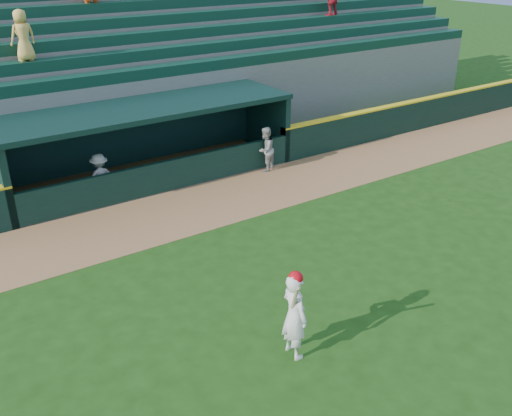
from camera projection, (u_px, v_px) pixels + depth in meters
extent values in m
plane|color=#1B4010|center=(295.00, 284.00, 13.00)|extent=(120.00, 120.00, 0.00)
cube|color=#99673D|center=(193.00, 208.00, 16.67)|extent=(40.00, 3.00, 0.01)
cube|color=black|center=(431.00, 112.00, 23.89)|extent=(15.50, 0.30, 1.20)
cube|color=yellow|center=(433.00, 97.00, 23.62)|extent=(15.50, 0.32, 0.06)
imported|color=gray|center=(265.00, 149.00, 19.14)|extent=(0.92, 0.85, 1.52)
imported|color=#A0A09B|center=(100.00, 177.00, 16.93)|extent=(0.99, 0.63, 1.46)
cube|color=slate|center=(152.00, 178.00, 18.76)|extent=(9.00, 2.60, 0.04)
cube|color=black|center=(266.00, 122.00, 20.62)|extent=(0.20, 2.60, 2.30)
cube|color=black|center=(133.00, 135.00, 19.25)|extent=(9.40, 0.20, 2.30)
cube|color=black|center=(146.00, 108.00, 17.76)|extent=(9.40, 2.80, 0.16)
cube|color=black|center=(167.00, 176.00, 17.64)|extent=(9.00, 0.16, 1.00)
cube|color=brown|center=(141.00, 165.00, 19.26)|extent=(8.40, 0.45, 0.10)
cube|color=slate|center=(126.00, 123.00, 19.52)|extent=(34.00, 0.85, 2.91)
cube|color=#0F3828|center=(123.00, 76.00, 18.73)|extent=(34.00, 0.60, 0.36)
cube|color=slate|center=(116.00, 111.00, 20.06)|extent=(34.00, 0.85, 3.36)
cube|color=#0F3828|center=(112.00, 58.00, 19.18)|extent=(34.00, 0.60, 0.36)
cube|color=slate|center=(106.00, 100.00, 20.60)|extent=(34.00, 0.85, 3.81)
cube|color=#0F3828|center=(101.00, 41.00, 19.62)|extent=(34.00, 0.60, 0.36)
cube|color=slate|center=(97.00, 89.00, 21.14)|extent=(34.00, 0.85, 4.26)
cube|color=#0F3828|center=(91.00, 24.00, 20.07)|extent=(34.00, 0.60, 0.36)
cube|color=slate|center=(89.00, 79.00, 21.68)|extent=(34.00, 0.85, 4.71)
cube|color=#0F3828|center=(81.00, 9.00, 20.51)|extent=(34.00, 0.60, 0.36)
cube|color=slate|center=(81.00, 69.00, 22.22)|extent=(34.00, 0.85, 5.16)
cube|color=slate|center=(73.00, 60.00, 22.76)|extent=(34.00, 0.85, 5.61)
cube|color=slate|center=(68.00, 57.00, 23.19)|extent=(34.50, 0.30, 5.61)
imported|color=#F2BC55|center=(23.00, 35.00, 17.40)|extent=(0.82, 0.61, 1.54)
imported|color=white|center=(294.00, 315.00, 10.45)|extent=(0.44, 0.65, 1.74)
sphere|color=red|center=(296.00, 278.00, 10.11)|extent=(0.27, 0.27, 0.27)
cylinder|color=tan|center=(295.00, 298.00, 9.95)|extent=(0.30, 0.46, 0.76)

